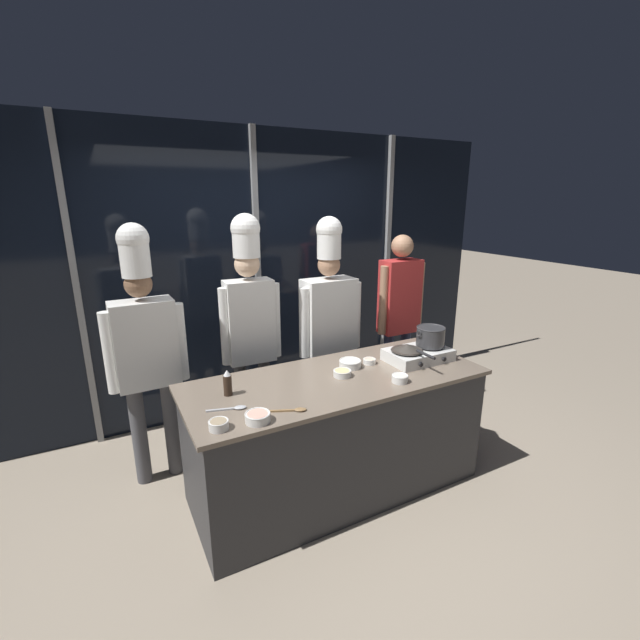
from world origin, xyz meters
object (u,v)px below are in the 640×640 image
(squeeze_bottle_soy, at_px, (228,383))
(prep_bowl_chicken, at_px, (369,361))
(prep_bowl_garlic, at_px, (350,363))
(chef_sous, at_px, (250,314))
(person_guest, at_px, (399,307))
(stock_pot, at_px, (430,336))
(chef_line, at_px, (329,316))
(prep_bowl_mushrooms, at_px, (219,424))
(portable_stove, at_px, (418,354))
(serving_spoon_solid, at_px, (295,410))
(prep_bowl_shrimp, at_px, (258,417))
(chef_head, at_px, (145,341))
(prep_bowl_onion, at_px, (400,378))
(serving_spoon_slotted, at_px, (234,408))
(prep_bowl_ginger, at_px, (342,373))
(frying_pan, at_px, (407,348))

(squeeze_bottle_soy, bearing_deg, prep_bowl_chicken, 0.95)
(prep_bowl_garlic, bearing_deg, prep_bowl_chicken, -3.62)
(chef_sous, xyz_separation_m, person_guest, (1.46, -0.03, -0.11))
(stock_pot, bearing_deg, chef_line, 123.93)
(stock_pot, distance_m, prep_bowl_chicken, 0.51)
(stock_pot, relative_size, prep_bowl_mushrooms, 2.24)
(prep_bowl_chicken, bearing_deg, portable_stove, -18.10)
(chef_line, relative_size, person_guest, 1.10)
(stock_pot, distance_m, serving_spoon_solid, 1.32)
(portable_stove, bearing_deg, prep_bowl_garlic, 166.24)
(prep_bowl_shrimp, bearing_deg, chef_line, 45.03)
(prep_bowl_garlic, xyz_separation_m, chef_head, (-1.31, 0.63, 0.19))
(serving_spoon_solid, bearing_deg, chef_head, 122.75)
(prep_bowl_onion, bearing_deg, person_guest, 52.36)
(prep_bowl_garlic, height_order, serving_spoon_slotted, prep_bowl_garlic)
(squeeze_bottle_soy, height_order, serving_spoon_slotted, squeeze_bottle_soy)
(chef_sous, bearing_deg, stock_pot, 148.54)
(prep_bowl_chicken, height_order, person_guest, person_guest)
(prep_bowl_ginger, relative_size, chef_head, 0.07)
(serving_spoon_solid, distance_m, person_guest, 1.88)
(prep_bowl_onion, relative_size, prep_bowl_chicken, 1.18)
(prep_bowl_mushrooms, distance_m, prep_bowl_ginger, 0.99)
(chef_sous, relative_size, chef_line, 1.02)
(prep_bowl_chicken, xyz_separation_m, serving_spoon_slotted, (-1.11, -0.22, -0.02))
(prep_bowl_mushrooms, bearing_deg, chef_sous, 62.33)
(prep_bowl_shrimp, relative_size, prep_bowl_chicken, 1.52)
(prep_bowl_ginger, height_order, serving_spoon_slotted, prep_bowl_ginger)
(portable_stove, distance_m, chef_line, 0.84)
(stock_pot, bearing_deg, squeeze_bottle_soy, 176.31)
(prep_bowl_chicken, bearing_deg, prep_bowl_shrimp, -157.87)
(frying_pan, height_order, chef_head, chef_head)
(squeeze_bottle_soy, bearing_deg, serving_spoon_slotted, -96.52)
(prep_bowl_onion, height_order, prep_bowl_ginger, prep_bowl_onion)
(prep_bowl_shrimp, height_order, prep_bowl_mushrooms, prep_bowl_shrimp)
(portable_stove, height_order, chef_head, chef_head)
(serving_spoon_solid, relative_size, person_guest, 0.12)
(prep_bowl_ginger, bearing_deg, chef_head, 147.68)
(portable_stove, xyz_separation_m, person_guest, (0.39, 0.74, 0.16))
(squeeze_bottle_soy, relative_size, chef_line, 0.09)
(portable_stove, height_order, frying_pan, frying_pan)
(prep_bowl_chicken, bearing_deg, prep_bowl_garlic, 176.38)
(prep_bowl_onion, distance_m, serving_spoon_slotted, 1.11)
(portable_stove, relative_size, serving_spoon_slotted, 2.07)
(serving_spoon_slotted, relative_size, chef_sous, 0.12)
(portable_stove, height_order, chef_sous, chef_sous)
(prep_bowl_garlic, height_order, chef_sous, chef_sous)
(frying_pan, distance_m, person_guest, 0.90)
(serving_spoon_slotted, xyz_separation_m, serving_spoon_solid, (0.30, -0.19, -0.00))
(prep_bowl_shrimp, bearing_deg, stock_pot, 11.33)
(serving_spoon_slotted, bearing_deg, chef_sous, 64.79)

